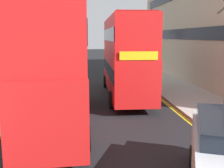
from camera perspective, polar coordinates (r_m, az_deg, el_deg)
The scene contains 8 objects.
sidewalk_right at distance 20.81m, azimuth 15.18°, elevation -2.02°, with size 4.00×80.00×0.14m, color #ADA89E.
sidewalk_left at distance 20.20m, azimuth -21.78°, elevation -2.75°, with size 4.00×80.00×0.14m, color #ADA89E.
kerb_line_outer at distance 18.30m, azimuth 11.26°, elevation -3.70°, with size 0.10×56.00×0.01m, color yellow.
kerb_line_inner at distance 18.25m, azimuth 10.78°, elevation -3.72°, with size 0.10×56.00×0.01m, color yellow.
double_decker_bus_away at distance 13.10m, azimuth -12.03°, elevation 4.32°, with size 3.18×10.91×5.64m.
double_decker_bus_oncoming at distance 19.38m, azimuth 2.83°, elevation 6.30°, with size 3.00×10.86×5.64m.
pedestrian_far at distance 24.96m, azimuth 8.05°, elevation 2.32°, with size 0.34×0.22×1.62m.
street_tree_mid at distance 34.00m, azimuth 5.96°, elevation 7.07°, with size 1.60×1.56×5.44m.
Camera 1 is at (-0.97, -2.96, 4.27)m, focal length 43.41 mm.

